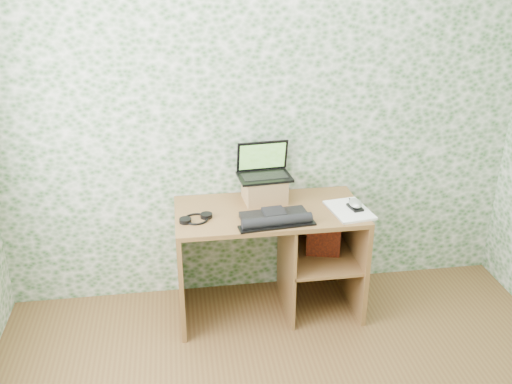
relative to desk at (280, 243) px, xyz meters
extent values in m
plane|color=silver|center=(-0.08, 0.28, 0.82)|extent=(3.50, 0.00, 3.50)
cube|color=brown|center=(-0.08, -0.03, 0.25)|extent=(1.20, 0.60, 0.03)
cube|color=brown|center=(-0.66, -0.03, -0.12)|extent=(0.03, 0.60, 0.72)
cube|color=brown|center=(0.51, -0.03, -0.12)|extent=(0.03, 0.60, 0.72)
cube|color=brown|center=(0.04, -0.03, -0.12)|extent=(0.02, 0.56, 0.72)
cube|color=brown|center=(0.27, -0.03, -0.10)|extent=(0.46, 0.56, 0.02)
cube|color=brown|center=(0.28, 0.26, -0.12)|extent=(0.48, 0.02, 0.72)
cube|color=#A37149|center=(-0.09, 0.12, 0.35)|extent=(0.29, 0.24, 0.16)
cube|color=black|center=(-0.09, 0.12, 0.44)|extent=(0.36, 0.26, 0.02)
cube|color=black|center=(-0.09, 0.11, 0.45)|extent=(0.30, 0.15, 0.00)
cube|color=black|center=(-0.09, 0.21, 0.55)|extent=(0.34, 0.08, 0.21)
cube|color=#39641C|center=(-0.09, 0.20, 0.55)|extent=(0.31, 0.07, 0.18)
cube|color=black|center=(-0.07, -0.15, 0.29)|extent=(0.43, 0.19, 0.03)
cube|color=black|center=(-0.07, -0.15, 0.29)|extent=(0.14, 0.14, 0.05)
cylinder|color=black|center=(-0.07, -0.26, 0.30)|extent=(0.44, 0.11, 0.07)
cube|color=black|center=(-0.07, -0.26, 0.27)|extent=(0.48, 0.14, 0.01)
torus|color=black|center=(-0.55, -0.11, 0.28)|extent=(0.20, 0.20, 0.01)
cylinder|color=black|center=(-0.61, -0.13, 0.28)|extent=(0.08, 0.08, 0.03)
cylinder|color=black|center=(-0.48, -0.08, 0.28)|extent=(0.08, 0.08, 0.03)
cube|color=white|center=(0.42, -0.12, 0.28)|extent=(0.27, 0.36, 0.02)
ellipsoid|color=silver|center=(0.46, -0.12, 0.31)|extent=(0.10, 0.14, 0.04)
cylinder|color=black|center=(0.47, -0.06, 0.29)|extent=(0.03, 0.16, 0.01)
cube|color=#A1250E|center=(0.29, -0.03, 0.04)|extent=(0.23, 0.12, 0.27)
camera|label=1|loc=(-0.64, -3.26, 1.86)|focal=40.00mm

